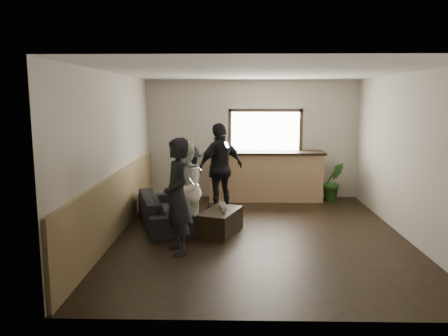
{
  "coord_description": "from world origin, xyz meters",
  "views": [
    {
      "loc": [
        -0.45,
        -7.39,
        2.37
      ],
      "look_at": [
        -0.62,
        0.4,
        1.12
      ],
      "focal_mm": 35.0,
      "sensor_mm": 36.0,
      "label": 1
    }
  ],
  "objects_px": {
    "person_d": "(220,168)",
    "person_c": "(188,185)",
    "bar_counter": "(265,173)",
    "coffee_table": "(220,222)",
    "cup_b": "(224,209)",
    "person_a": "(178,196)",
    "sofa": "(164,210)",
    "cup_a": "(222,205)",
    "person_b": "(184,189)",
    "potted_plant": "(333,181)"
  },
  "relations": [
    {
      "from": "cup_a",
      "to": "person_c",
      "type": "relative_size",
      "value": 0.08
    },
    {
      "from": "sofa",
      "to": "person_b",
      "type": "relative_size",
      "value": 1.2
    },
    {
      "from": "cup_b",
      "to": "person_a",
      "type": "relative_size",
      "value": 0.06
    },
    {
      "from": "cup_b",
      "to": "person_b",
      "type": "xyz_separation_m",
      "value": [
        -0.69,
        -0.05,
        0.36
      ]
    },
    {
      "from": "cup_a",
      "to": "cup_b",
      "type": "relative_size",
      "value": 1.12
    },
    {
      "from": "bar_counter",
      "to": "person_b",
      "type": "distance_m",
      "value": 3.23
    },
    {
      "from": "coffee_table",
      "to": "person_c",
      "type": "distance_m",
      "value": 1.01
    },
    {
      "from": "person_a",
      "to": "person_b",
      "type": "height_order",
      "value": "person_a"
    },
    {
      "from": "coffee_table",
      "to": "cup_a",
      "type": "height_order",
      "value": "cup_a"
    },
    {
      "from": "bar_counter",
      "to": "person_c",
      "type": "distance_m",
      "value": 2.61
    },
    {
      "from": "bar_counter",
      "to": "person_c",
      "type": "bearing_deg",
      "value": -127.77
    },
    {
      "from": "person_a",
      "to": "person_d",
      "type": "distance_m",
      "value": 2.55
    },
    {
      "from": "cup_b",
      "to": "person_a",
      "type": "height_order",
      "value": "person_a"
    },
    {
      "from": "person_c",
      "to": "cup_a",
      "type": "bearing_deg",
      "value": 52.37
    },
    {
      "from": "cup_a",
      "to": "person_c",
      "type": "distance_m",
      "value": 0.8
    },
    {
      "from": "sofa",
      "to": "person_b",
      "type": "bearing_deg",
      "value": -163.69
    },
    {
      "from": "bar_counter",
      "to": "person_c",
      "type": "height_order",
      "value": "bar_counter"
    },
    {
      "from": "coffee_table",
      "to": "person_b",
      "type": "distance_m",
      "value": 0.9
    },
    {
      "from": "bar_counter",
      "to": "coffee_table",
      "type": "height_order",
      "value": "bar_counter"
    },
    {
      "from": "potted_plant",
      "to": "person_c",
      "type": "relative_size",
      "value": 0.59
    },
    {
      "from": "sofa",
      "to": "person_c",
      "type": "relative_size",
      "value": 1.31
    },
    {
      "from": "coffee_table",
      "to": "cup_a",
      "type": "distance_m",
      "value": 0.33
    },
    {
      "from": "potted_plant",
      "to": "person_a",
      "type": "relative_size",
      "value": 0.51
    },
    {
      "from": "cup_a",
      "to": "person_c",
      "type": "bearing_deg",
      "value": 150.77
    },
    {
      "from": "potted_plant",
      "to": "sofa",
      "type": "bearing_deg",
      "value": -150.02
    },
    {
      "from": "cup_a",
      "to": "potted_plant",
      "type": "height_order",
      "value": "potted_plant"
    },
    {
      "from": "coffee_table",
      "to": "person_b",
      "type": "height_order",
      "value": "person_b"
    },
    {
      "from": "coffee_table",
      "to": "sofa",
      "type": "bearing_deg",
      "value": 155.06
    },
    {
      "from": "bar_counter",
      "to": "coffee_table",
      "type": "distance_m",
      "value": 2.85
    },
    {
      "from": "coffee_table",
      "to": "cup_a",
      "type": "xyz_separation_m",
      "value": [
        0.03,
        0.21,
        0.26
      ]
    },
    {
      "from": "coffee_table",
      "to": "person_d",
      "type": "xyz_separation_m",
      "value": [
        -0.05,
        1.51,
        0.73
      ]
    },
    {
      "from": "bar_counter",
      "to": "coffee_table",
      "type": "relative_size",
      "value": 2.86
    },
    {
      "from": "coffee_table",
      "to": "cup_a",
      "type": "bearing_deg",
      "value": 82.57
    },
    {
      "from": "cup_b",
      "to": "person_a",
      "type": "distance_m",
      "value": 1.18
    },
    {
      "from": "sofa",
      "to": "cup_b",
      "type": "height_order",
      "value": "sofa"
    },
    {
      "from": "coffee_table",
      "to": "cup_b",
      "type": "distance_m",
      "value": 0.29
    },
    {
      "from": "cup_a",
      "to": "person_d",
      "type": "distance_m",
      "value": 1.39
    },
    {
      "from": "sofa",
      "to": "coffee_table",
      "type": "xyz_separation_m",
      "value": [
        1.08,
        -0.5,
        -0.08
      ]
    },
    {
      "from": "person_a",
      "to": "person_c",
      "type": "height_order",
      "value": "person_a"
    },
    {
      "from": "sofa",
      "to": "cup_a",
      "type": "height_order",
      "value": "sofa"
    },
    {
      "from": "person_b",
      "to": "person_d",
      "type": "xyz_separation_m",
      "value": [
        0.58,
        1.68,
        0.11
      ]
    },
    {
      "from": "bar_counter",
      "to": "cup_b",
      "type": "bearing_deg",
      "value": -108.19
    },
    {
      "from": "bar_counter",
      "to": "person_d",
      "type": "relative_size",
      "value": 1.44
    },
    {
      "from": "bar_counter",
      "to": "person_a",
      "type": "relative_size",
      "value": 1.51
    },
    {
      "from": "cup_a",
      "to": "bar_counter",
      "type": "bearing_deg",
      "value": 68.7
    },
    {
      "from": "person_d",
      "to": "sofa",
      "type": "bearing_deg",
      "value": 7.08
    },
    {
      "from": "person_d",
      "to": "person_c",
      "type": "bearing_deg",
      "value": 20.87
    },
    {
      "from": "potted_plant",
      "to": "person_d",
      "type": "bearing_deg",
      "value": -157.39
    },
    {
      "from": "cup_b",
      "to": "person_b",
      "type": "relative_size",
      "value": 0.07
    },
    {
      "from": "person_a",
      "to": "person_b",
      "type": "xyz_separation_m",
      "value": [
        -0.0,
        0.81,
        -0.06
      ]
    }
  ]
}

